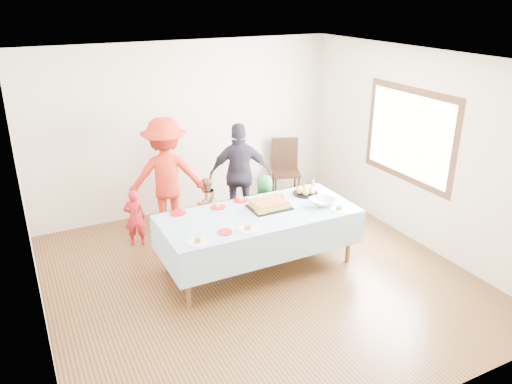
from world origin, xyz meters
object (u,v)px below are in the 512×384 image
party_table (259,217)px  dining_chair (285,166)px  birthday_cake (269,205)px  adult_left (167,176)px

party_table → dining_chair: bearing=52.0°
birthday_cake → dining_chair: dining_chair is taller
birthday_cake → dining_chair: size_ratio=0.50×
dining_chair → adult_left: 2.24m
dining_chair → adult_left: size_ratio=0.60×
birthday_cake → dining_chair: bearing=54.6°
dining_chair → adult_left: (-2.20, -0.33, 0.29)m
party_table → birthday_cake: size_ratio=4.80×
dining_chair → birthday_cake: bearing=-103.4°
party_table → adult_left: bearing=114.0°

